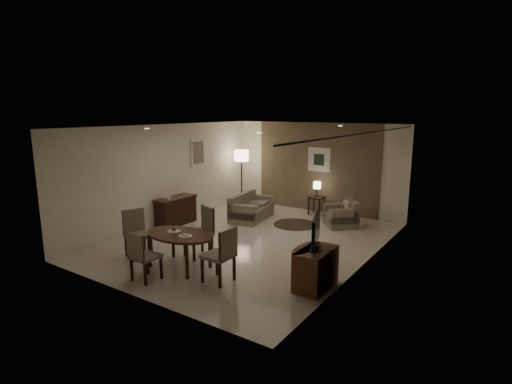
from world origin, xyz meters
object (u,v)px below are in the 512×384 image
Objects in this scene: chair_left at (138,235)px; armchair at (341,214)px; side_table at (316,206)px; tv_cabinet at (316,269)px; chair_right at (218,255)px; dining_table at (180,251)px; sofa at (252,207)px; chair_far at (198,232)px; floor_lamp at (242,178)px; console_desk at (176,211)px; chair_near at (146,256)px.

chair_left reaches higher than armchair.
armchair reaches higher than side_table.
tv_cabinet is 1.66× the size of side_table.
chair_right is 4.59m from armchair.
sofa reaches higher than dining_table.
chair_far reaches higher than chair_right.
side_table is 0.30× the size of floor_lamp.
console_desk reaches higher than tv_cabinet.
chair_right reaches higher than side_table.
chair_near is 0.91× the size of chair_right.
chair_right is 5.87m from floor_lamp.
chair_left is (-3.75, -0.74, 0.15)m from tv_cabinet.
chair_right is (1.16, -0.75, -0.02)m from chair_far.
chair_far is (-2.74, -0.00, 0.18)m from tv_cabinet.
sofa is at bearing 102.67° from dining_table.
chair_right is 5.37m from side_table.
chair_far is 1.39m from chair_right.
armchair is at bearing -6.66° from floor_lamp.
chair_right reaches higher than dining_table.
sofa is 1.93× the size of armchair.
tv_cabinet is at bearing -42.24° from floor_lamp.
dining_table is 1.39× the size of chair_far.
chair_near is 0.60× the size of sofa.
dining_table is 1.59× the size of chair_near.
floor_lamp is (-2.02, 4.89, 0.56)m from dining_table.
side_table is at bearing 7.98° from floor_lamp.
floor_lamp reaches higher than side_table.
chair_near is at bearing -102.82° from chair_left.
chair_near is at bearing -95.87° from dining_table.
tv_cabinet is 1.75m from chair_right.
floor_lamp reaches higher than chair_right.
console_desk is 1.33× the size of tv_cabinet.
dining_table is at bearing -61.24° from chair_far.
chair_left is (1.14, -2.24, 0.13)m from console_desk.
chair_right reaches higher than chair_left.
console_desk is at bearing 165.02° from chair_far.
sofa reaches higher than armchair.
chair_right is (1.14, 0.68, 0.05)m from chair_near.
tv_cabinet is at bearing -141.08° from sofa.
tv_cabinet is at bearing -57.89° from chair_left.
chair_far is 1.95× the size of side_table.
dining_table is at bearing -94.90° from chair_near.
chair_near reaches higher than dining_table.
chair_near is 1.71× the size of side_table.
armchair is (1.66, 3.81, -0.18)m from chair_far.
chair_left reaches higher than chair_near.
side_table is (-2.16, 4.58, -0.08)m from tv_cabinet.
chair_far reaches higher than chair_left.
chair_left is 2.17m from chair_right.
chair_near is at bearing -69.18° from chair_far.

